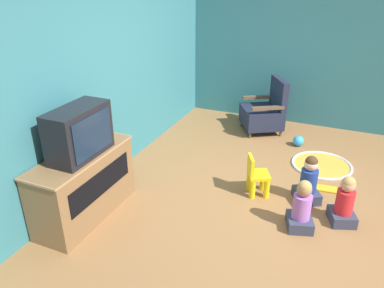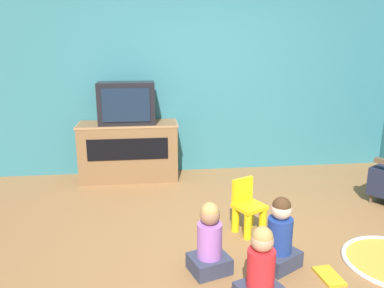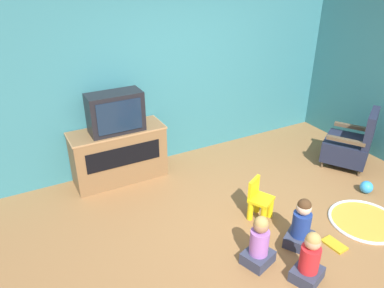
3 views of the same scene
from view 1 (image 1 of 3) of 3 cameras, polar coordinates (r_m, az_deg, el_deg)
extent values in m
plane|color=olive|center=(4.56, 11.30, -8.90)|extent=(30.00, 30.00, 0.00)
cube|color=teal|center=(4.76, -13.64, 9.71)|extent=(5.84, 0.12, 2.60)
cube|color=teal|center=(6.63, 21.42, 13.07)|extent=(0.12, 5.19, 2.60)
cube|color=brown|center=(4.27, -16.15, -6.08)|extent=(1.25, 0.47, 0.75)
cube|color=#A97C50|center=(4.10, -16.76, -1.73)|extent=(1.28, 0.48, 0.02)
cube|color=black|center=(4.09, -13.65, -5.78)|extent=(1.00, 0.01, 0.27)
cube|color=black|center=(3.96, -16.85, 1.72)|extent=(0.71, 0.33, 0.53)
cube|color=#142338|center=(3.86, -14.89, 1.33)|extent=(0.58, 0.02, 0.41)
cylinder|color=brown|center=(6.61, 7.55, 3.18)|extent=(0.04, 0.04, 0.10)
cylinder|color=brown|center=(6.15, 8.82, 1.34)|extent=(0.04, 0.04, 0.10)
cylinder|color=brown|center=(6.77, 11.80, 3.38)|extent=(0.04, 0.04, 0.10)
cylinder|color=brown|center=(6.32, 13.33, 1.60)|extent=(0.04, 0.04, 0.10)
cube|color=#1E2338|center=(6.38, 10.52, 4.10)|extent=(0.84, 0.84, 0.31)
cube|color=#1E2338|center=(6.34, 13.10, 7.53)|extent=(0.55, 0.39, 0.49)
cube|color=brown|center=(6.54, 9.97, 7.04)|extent=(0.33, 0.48, 0.05)
cube|color=brown|center=(6.05, 11.50, 5.39)|extent=(0.33, 0.48, 0.05)
cylinder|color=yellow|center=(4.60, 11.32, -6.48)|extent=(0.07, 0.07, 0.28)
cylinder|color=yellow|center=(4.76, 10.79, -5.30)|extent=(0.07, 0.07, 0.28)
cylinder|color=yellow|center=(4.56, 9.21, -6.59)|extent=(0.07, 0.07, 0.28)
cylinder|color=yellow|center=(4.72, 8.75, -5.40)|extent=(0.07, 0.07, 0.28)
cube|color=yellow|center=(4.60, 10.13, -4.63)|extent=(0.34, 0.33, 0.04)
cube|color=yellow|center=(4.51, 8.93, -3.23)|extent=(0.22, 0.14, 0.23)
cylinder|color=gold|center=(5.57, 19.14, -3.07)|extent=(0.83, 0.83, 0.01)
torus|color=silver|center=(5.57, 19.15, -3.03)|extent=(0.83, 0.83, 0.04)
cube|color=#33384C|center=(4.47, 21.83, -10.26)|extent=(0.36, 0.34, 0.13)
cylinder|color=red|center=(4.36, 22.25, -8.13)|extent=(0.19, 0.19, 0.27)
sphere|color=tan|center=(4.26, 22.71, -5.78)|extent=(0.15, 0.15, 0.15)
sphere|color=tan|center=(4.25, 22.77, -5.47)|extent=(0.14, 0.14, 0.14)
cube|color=#33384C|center=(4.24, 16.05, -11.39)|extent=(0.36, 0.33, 0.13)
cylinder|color=#A566BF|center=(4.13, 16.39, -9.14)|extent=(0.19, 0.19, 0.28)
sphere|color=#9E7051|center=(4.01, 16.76, -6.64)|extent=(0.16, 0.16, 0.16)
sphere|color=tan|center=(4.00, 16.81, -6.31)|extent=(0.14, 0.14, 0.14)
cube|color=#33384C|center=(4.71, 17.03, -7.48)|extent=(0.39, 0.38, 0.13)
cylinder|color=navy|center=(4.60, 17.35, -5.32)|extent=(0.20, 0.20, 0.28)
sphere|color=beige|center=(4.50, 17.71, -2.95)|extent=(0.16, 0.16, 0.16)
sphere|color=#472D19|center=(4.49, 17.76, -2.64)|extent=(0.15, 0.15, 0.15)
sphere|color=#3399E5|center=(6.03, 15.90, 0.46)|extent=(0.17, 0.17, 0.17)
cube|color=gold|center=(5.01, 19.79, -6.47)|extent=(0.17, 0.27, 0.02)
camera|label=2|loc=(3.88, 58.91, 0.52)|focal=35.00mm
camera|label=3|loc=(2.49, 81.09, 11.70)|focal=35.00mm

